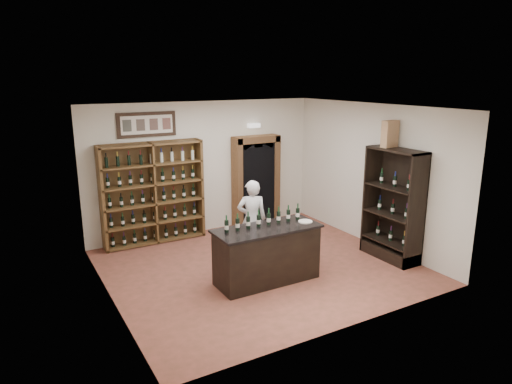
% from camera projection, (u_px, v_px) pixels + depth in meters
% --- Properties ---
extents(floor, '(5.50, 5.50, 0.00)m').
position_uv_depth(floor, '(259.00, 267.00, 8.72)').
color(floor, '#974A3C').
rests_on(floor, ground).
extents(ceiling, '(5.50, 5.50, 0.00)m').
position_uv_depth(ceiling, '(260.00, 108.00, 7.97)').
color(ceiling, white).
rests_on(ceiling, wall_back).
extents(wall_back, '(5.50, 0.04, 3.00)m').
position_uv_depth(wall_back, '(205.00, 167.00, 10.45)').
color(wall_back, beige).
rests_on(wall_back, ground).
extents(wall_left, '(0.04, 5.00, 3.00)m').
position_uv_depth(wall_left, '(106.00, 212.00, 7.02)').
color(wall_left, beige).
rests_on(wall_left, ground).
extents(wall_right, '(0.04, 5.00, 3.00)m').
position_uv_depth(wall_right, '(371.00, 175.00, 9.67)').
color(wall_right, beige).
rests_on(wall_right, ground).
extents(wine_shelf, '(2.20, 0.38, 2.20)m').
position_uv_depth(wine_shelf, '(153.00, 193.00, 9.78)').
color(wine_shelf, brown).
rests_on(wine_shelf, ground).
extents(framed_picture, '(1.25, 0.04, 0.52)m').
position_uv_depth(framed_picture, '(147.00, 125.00, 9.54)').
color(framed_picture, black).
rests_on(framed_picture, wall_back).
extents(arched_doorway, '(1.17, 0.35, 2.17)m').
position_uv_depth(arched_doorway, '(256.00, 178.00, 10.99)').
color(arched_doorway, black).
rests_on(arched_doorway, ground).
extents(emergency_light, '(0.30, 0.10, 0.10)m').
position_uv_depth(emergency_light, '(254.00, 126.00, 10.76)').
color(emergency_light, white).
rests_on(emergency_light, wall_back).
extents(tasting_counter, '(1.88, 0.78, 1.00)m').
position_uv_depth(tasting_counter, '(267.00, 255.00, 7.99)').
color(tasting_counter, black).
rests_on(tasting_counter, ground).
extents(counter_bottle_0, '(0.07, 0.07, 0.30)m').
position_uv_depth(counter_bottle_0, '(227.00, 226.00, 7.59)').
color(counter_bottle_0, black).
rests_on(counter_bottle_0, tasting_counter).
extents(counter_bottle_1, '(0.07, 0.07, 0.30)m').
position_uv_depth(counter_bottle_1, '(237.00, 224.00, 7.69)').
color(counter_bottle_1, black).
rests_on(counter_bottle_1, tasting_counter).
extents(counter_bottle_2, '(0.07, 0.07, 0.30)m').
position_uv_depth(counter_bottle_2, '(248.00, 222.00, 7.79)').
color(counter_bottle_2, black).
rests_on(counter_bottle_2, tasting_counter).
extents(counter_bottle_3, '(0.07, 0.07, 0.30)m').
position_uv_depth(counter_bottle_3, '(259.00, 221.00, 7.89)').
color(counter_bottle_3, black).
rests_on(counter_bottle_3, tasting_counter).
extents(counter_bottle_4, '(0.07, 0.07, 0.30)m').
position_uv_depth(counter_bottle_4, '(269.00, 219.00, 7.99)').
color(counter_bottle_4, black).
rests_on(counter_bottle_4, tasting_counter).
extents(counter_bottle_5, '(0.07, 0.07, 0.30)m').
position_uv_depth(counter_bottle_5, '(279.00, 217.00, 8.09)').
color(counter_bottle_5, black).
rests_on(counter_bottle_5, tasting_counter).
extents(counter_bottle_6, '(0.07, 0.07, 0.30)m').
position_uv_depth(counter_bottle_6, '(288.00, 215.00, 8.18)').
color(counter_bottle_6, black).
rests_on(counter_bottle_6, tasting_counter).
extents(counter_bottle_7, '(0.07, 0.07, 0.30)m').
position_uv_depth(counter_bottle_7, '(298.00, 214.00, 8.28)').
color(counter_bottle_7, black).
rests_on(counter_bottle_7, tasting_counter).
extents(side_cabinet, '(0.48, 1.20, 2.20)m').
position_uv_depth(side_cabinet, '(393.00, 221.00, 8.99)').
color(side_cabinet, black).
rests_on(side_cabinet, ground).
extents(shopkeeper, '(0.68, 0.57, 1.59)m').
position_uv_depth(shopkeeper, '(252.00, 219.00, 8.98)').
color(shopkeeper, silver).
rests_on(shopkeeper, ground).
extents(plate, '(0.25, 0.25, 0.02)m').
position_uv_depth(plate, '(305.00, 221.00, 8.15)').
color(plate, beige).
rests_on(plate, tasting_counter).
extents(wine_crate, '(0.38, 0.20, 0.51)m').
position_uv_depth(wine_crate, '(390.00, 134.00, 8.76)').
color(wine_crate, tan).
rests_on(wine_crate, side_cabinet).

